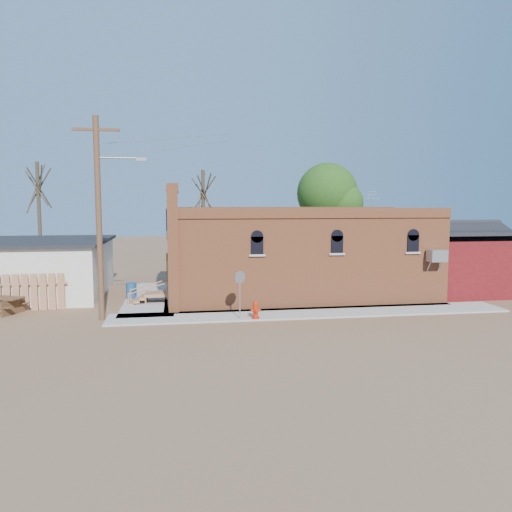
{
  "coord_description": "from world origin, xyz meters",
  "views": [
    {
      "loc": [
        -4.77,
        -21.64,
        5.2
      ],
      "look_at": [
        -0.62,
        4.69,
        2.4
      ],
      "focal_mm": 35.0,
      "sensor_mm": 36.0,
      "label": 1
    }
  ],
  "objects": [
    {
      "name": "wood_fence",
      "position": [
        -12.8,
        3.8,
        0.9
      ],
      "size": [
        5.2,
        0.1,
        1.8
      ],
      "primitive_type": null,
      "color": "#935F42",
      "rests_on": "ground"
    },
    {
      "name": "utility_pole",
      "position": [
        -8.14,
        1.2,
        4.77
      ],
      "size": [
        3.12,
        0.26,
        9.0
      ],
      "color": "#4C301E",
      "rests_on": "ground"
    },
    {
      "name": "tree_bare_near",
      "position": [
        -3.0,
        13.0,
        5.96
      ],
      "size": [
        2.8,
        2.8,
        7.65
      ],
      "color": "#473B28",
      "rests_on": "ground"
    },
    {
      "name": "stop_sign",
      "position": [
        -2.08,
        0.11,
        1.75
      ],
      "size": [
        0.52,
        0.36,
        2.17
      ],
      "rotation": [
        0.0,
        0.0,
        0.15
      ],
      "color": "#99999F",
      "rests_on": "sidewalk_south"
    },
    {
      "name": "picnic_table",
      "position": [
        -13.04,
        3.2,
        0.52
      ],
      "size": [
        2.34,
        2.11,
        0.8
      ],
      "rotation": [
        0.0,
        0.0,
        -0.43
      ],
      "color": "brown",
      "rests_on": "ground"
    },
    {
      "name": "tree_bare_far",
      "position": [
        -14.0,
        14.0,
        6.36
      ],
      "size": [
        2.8,
        2.8,
        8.16
      ],
      "color": "#473B28",
      "rests_on": "ground"
    },
    {
      "name": "red_shed",
      "position": [
        11.5,
        5.5,
        2.27
      ],
      "size": [
        5.4,
        6.4,
        4.3
      ],
      "color": "#510D11",
      "rests_on": "ground"
    },
    {
      "name": "sidewalk_west",
      "position": [
        -6.3,
        6.0,
        0.04
      ],
      "size": [
        2.6,
        10.0,
        0.08
      ],
      "primitive_type": "cube",
      "color": "#9E9991",
      "rests_on": "ground"
    },
    {
      "name": "sidewalk_south",
      "position": [
        1.5,
        0.9,
        0.04
      ],
      "size": [
        19.0,
        2.2,
        0.08
      ],
      "primitive_type": "cube",
      "color": "#9E9991",
      "rests_on": "ground"
    },
    {
      "name": "fire_hydrant",
      "position": [
        -1.38,
        -0.0,
        0.47
      ],
      "size": [
        0.45,
        0.41,
        0.8
      ],
      "rotation": [
        0.0,
        0.0,
        0.08
      ],
      "color": "#B5200A",
      "rests_on": "sidewalk_south"
    },
    {
      "name": "tree_leafy",
      "position": [
        6.0,
        13.5,
        5.93
      ],
      "size": [
        4.4,
        4.4,
        8.15
      ],
      "color": "#473B28",
      "rests_on": "ground"
    },
    {
      "name": "brick_bar",
      "position": [
        1.64,
        5.49,
        2.34
      ],
      "size": [
        16.4,
        7.97,
        6.3
      ],
      "color": "#B66037",
      "rests_on": "ground"
    },
    {
      "name": "trash_barrel",
      "position": [
        -7.3,
        5.7,
        0.51
      ],
      "size": [
        0.73,
        0.73,
        0.86
      ],
      "primitive_type": "cylinder",
      "rotation": [
        0.0,
        0.0,
        -0.4
      ],
      "color": "navy",
      "rests_on": "sidewalk_west"
    },
    {
      "name": "ground",
      "position": [
        0.0,
        0.0,
        0.0
      ],
      "size": [
        120.0,
        120.0,
        0.0
      ],
      "primitive_type": "plane",
      "color": "brown",
      "rests_on": "ground"
    }
  ]
}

